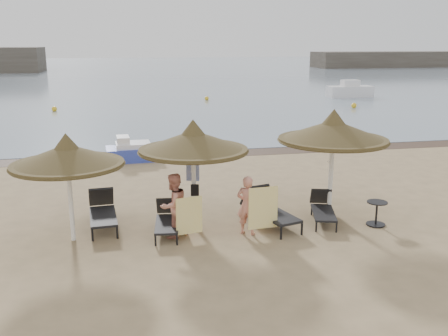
# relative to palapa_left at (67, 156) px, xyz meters

# --- Properties ---
(ground) EXTENTS (160.00, 160.00, 0.00)m
(ground) POSITION_rel_palapa_left_xyz_m (3.64, -0.19, -2.18)
(ground) COLOR tan
(ground) RESTS_ON ground
(sea) EXTENTS (200.00, 140.00, 0.03)m
(sea) POSITION_rel_palapa_left_xyz_m (3.64, 79.81, -2.17)
(sea) COLOR slate
(sea) RESTS_ON ground
(wet_sand_strip) EXTENTS (200.00, 1.60, 0.01)m
(wet_sand_strip) POSITION_rel_palapa_left_xyz_m (3.64, 9.21, -2.18)
(wet_sand_strip) COLOR #49372A
(wet_sand_strip) RESTS_ON ground
(palapa_left) EXTENTS (2.77, 2.77, 2.74)m
(palapa_left) POSITION_rel_palapa_left_xyz_m (0.00, 0.00, 0.00)
(palapa_left) COLOR white
(palapa_left) RESTS_ON ground
(palapa_center) EXTENTS (2.94, 2.94, 2.91)m
(palapa_center) POSITION_rel_palapa_left_xyz_m (3.15, 0.46, 0.13)
(palapa_center) COLOR white
(palapa_center) RESTS_ON ground
(palapa_right) EXTENTS (3.10, 3.10, 3.07)m
(palapa_right) POSITION_rel_palapa_left_xyz_m (7.10, 0.51, 0.26)
(palapa_right) COLOR white
(palapa_right) RESTS_ON ground
(lounger_far_left) EXTENTS (0.81, 2.08, 0.91)m
(lounger_far_left) POSITION_rel_palapa_left_xyz_m (0.71, 0.95, -1.77)
(lounger_far_left) COLOR black
(lounger_far_left) RESTS_ON ground
(lounger_near_left) EXTENTS (0.78, 1.81, 0.79)m
(lounger_near_left) POSITION_rel_palapa_left_xyz_m (2.38, 0.11, -1.83)
(lounger_near_left) COLOR black
(lounger_near_left) RESTS_ON ground
(lounger_near_right) EXTENTS (1.25, 2.24, 0.96)m
(lounger_near_right) POSITION_rel_palapa_left_xyz_m (5.15, 0.18, -1.76)
(lounger_near_right) COLOR black
(lounger_near_right) RESTS_ON ground
(lounger_far_right) EXTENTS (1.04, 1.84, 0.78)m
(lounger_far_right) POSITION_rel_palapa_left_xyz_m (6.73, 0.11, -1.83)
(lounger_far_right) COLOR black
(lounger_far_right) RESTS_ON ground
(side_table) EXTENTS (0.55, 0.55, 0.67)m
(side_table) POSITION_rel_palapa_left_xyz_m (8.01, -0.56, -1.87)
(side_table) COLOR black
(side_table) RESTS_ON ground
(person_left) EXTENTS (1.06, 1.00, 1.94)m
(person_left) POSITION_rel_palapa_left_xyz_m (2.52, -0.29, -1.21)
(person_left) COLOR tan
(person_left) RESTS_ON ground
(person_right) EXTENTS (0.99, 0.89, 1.81)m
(person_right) POSITION_rel_palapa_left_xyz_m (4.41, -0.47, -1.28)
(person_right) COLOR tan
(person_right) RESTS_ON ground
(towel_left) EXTENTS (0.68, 0.16, 0.96)m
(towel_left) POSITION_rel_palapa_left_xyz_m (2.87, -0.64, -1.52)
(towel_left) COLOR yellow
(towel_left) RESTS_ON ground
(towel_right) EXTENTS (0.79, 0.09, 1.11)m
(towel_right) POSITION_rel_palapa_left_xyz_m (4.76, -0.72, -1.42)
(towel_right) COLOR yellow
(towel_right) RESTS_ON ground
(bag_patterned) EXTENTS (0.36, 0.21, 0.43)m
(bag_patterned) POSITION_rel_palapa_left_xyz_m (3.15, 0.64, -0.76)
(bag_patterned) COLOR silver
(bag_patterned) RESTS_ON ground
(bag_dark) EXTENTS (0.22, 0.10, 0.31)m
(bag_dark) POSITION_rel_palapa_left_xyz_m (3.15, 0.30, -1.15)
(bag_dark) COLOR black
(bag_dark) RESTS_ON ground
(pedal_boat) EXTENTS (2.30, 1.44, 1.04)m
(pedal_boat) POSITION_rel_palapa_left_xyz_m (1.72, 8.61, -1.80)
(pedal_boat) COLOR #3244B2
(pedal_boat) RESTS_ON ground
(buoy_left) EXTENTS (0.38, 0.38, 0.38)m
(buoy_left) POSITION_rel_palapa_left_xyz_m (-3.39, 25.12, -1.99)
(buoy_left) COLOR yellow
(buoy_left) RESTS_ON ground
(buoy_mid) EXTENTS (0.36, 0.36, 0.36)m
(buoy_mid) POSITION_rel_palapa_left_xyz_m (8.53, 29.89, -2.01)
(buoy_mid) COLOR yellow
(buoy_mid) RESTS_ON ground
(buoy_right) EXTENTS (0.41, 0.41, 0.41)m
(buoy_right) POSITION_rel_palapa_left_xyz_m (18.55, 22.56, -1.98)
(buoy_right) COLOR yellow
(buoy_right) RESTS_ON ground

